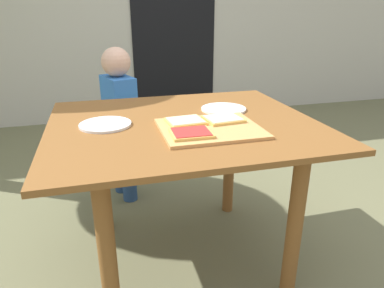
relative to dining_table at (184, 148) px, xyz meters
The scene contains 10 objects.
ground_plane 0.59m from the dining_table, ahead, with size 16.00×16.00×0.00m, color #696848.
house_door 2.53m from the dining_table, 78.54° to the left, with size 0.90×0.02×2.00m, color black.
dining_table is the anchor object (origin of this frame).
cutting_board 0.20m from the dining_table, 60.96° to the right, with size 0.39×0.33×0.01m, color tan.
pizza_slice_near_left 0.25m from the dining_table, 95.70° to the right, with size 0.15×0.13×0.01m.
pizza_slice_far_left 0.15m from the dining_table, 95.71° to the right, with size 0.16×0.14×0.01m.
pizza_slice_far_right 0.22m from the dining_table, 23.54° to the right, with size 0.16×0.14×0.01m.
plate_white_right 0.29m from the dining_table, 29.27° to the left, with size 0.21×0.21×0.01m, color white.
plate_white_left 0.35m from the dining_table, behind, with size 0.21×0.21×0.01m, color silver.
child_left 0.74m from the dining_table, 107.71° to the left, with size 0.21×0.27×0.95m.
Camera 1 is at (-0.33, -1.36, 1.15)m, focal length 32.40 mm.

